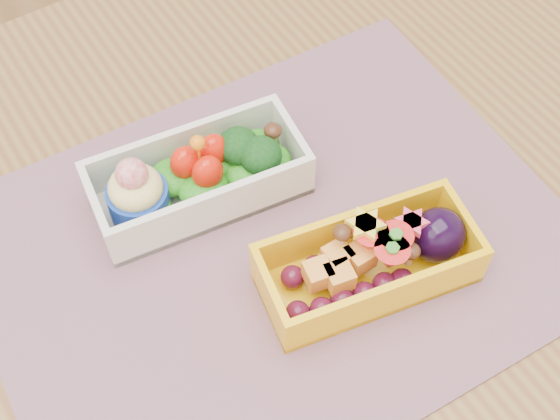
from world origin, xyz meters
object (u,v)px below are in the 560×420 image
table (244,347)px  placemat (276,245)px  bento_white (197,178)px  bento_yellow (373,261)px

table → placemat: size_ratio=2.57×
table → bento_white: bearing=78.3°
bento_yellow → table: bearing=167.0°
placemat → bento_white: 0.09m
placemat → bento_yellow: bearing=-54.6°
table → placemat: 0.11m
bento_yellow → bento_white: bearing=128.8°
bento_white → bento_yellow: bento_white is taller
table → placemat: placemat is taller
placemat → bento_white: (-0.03, 0.08, 0.03)m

